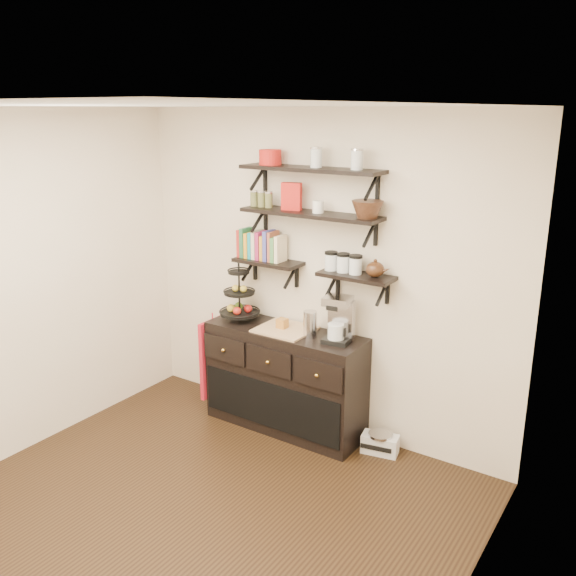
{
  "coord_description": "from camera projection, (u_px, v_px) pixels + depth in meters",
  "views": [
    {
      "loc": [
        2.5,
        -2.47,
        2.68
      ],
      "look_at": [
        0.1,
        1.15,
        1.4
      ],
      "focal_mm": 38.0,
      "sensor_mm": 36.0,
      "label": 1
    }
  ],
  "objects": [
    {
      "name": "candle",
      "position": [
        282.0,
        323.0,
        5.11
      ],
      "size": [
        0.08,
        0.08,
        0.08
      ],
      "primitive_type": "cube",
      "color": "#A76926",
      "rests_on": "sideboard"
    },
    {
      "name": "coffee_maker",
      "position": [
        339.0,
        320.0,
        4.81
      ],
      "size": [
        0.23,
        0.23,
        0.38
      ],
      "rotation": [
        0.0,
        0.0,
        0.15
      ],
      "color": "black",
      "rests_on": "sideboard"
    },
    {
      "name": "right_wall",
      "position": [
        452.0,
        416.0,
        2.75
      ],
      "size": [
        0.02,
        3.5,
        2.7
      ],
      "primitive_type": "cube",
      "color": "white",
      "rests_on": "ground"
    },
    {
      "name": "shelf_low_left",
      "position": [
        269.0,
        262.0,
        5.18
      ],
      "size": [
        0.6,
        0.25,
        0.23
      ],
      "color": "black",
      "rests_on": "back_wall"
    },
    {
      "name": "red_pot",
      "position": [
        270.0,
        157.0,
        4.9
      ],
      "size": [
        0.18,
        0.18,
        0.12
      ],
      "primitive_type": "cylinder",
      "color": "red",
      "rests_on": "shelf_top"
    },
    {
      "name": "radio",
      "position": [
        380.0,
        443.0,
        4.93
      ],
      "size": [
        0.31,
        0.23,
        0.18
      ],
      "rotation": [
        0.0,
        0.0,
        0.2
      ],
      "color": "silver",
      "rests_on": "floor"
    },
    {
      "name": "cookbooks",
      "position": [
        262.0,
        246.0,
        5.18
      ],
      "size": [
        0.4,
        0.15,
        0.26
      ],
      "color": "#A9251F",
      "rests_on": "shelf_low_left"
    },
    {
      "name": "floor",
      "position": [
        180.0,
        528.0,
        4.06
      ],
      "size": [
        3.5,
        3.5,
        0.0
      ],
      "primitive_type": "plane",
      "color": "black",
      "rests_on": "ground"
    },
    {
      "name": "ceiling",
      "position": [
        156.0,
        106.0,
        3.3
      ],
      "size": [
        3.5,
        3.5,
        0.02
      ],
      "primitive_type": "cube",
      "color": "white",
      "rests_on": "back_wall"
    },
    {
      "name": "shelf_top",
      "position": [
        311.0,
        170.0,
        4.72
      ],
      "size": [
        1.2,
        0.27,
        0.23
      ],
      "color": "black",
      "rests_on": "back_wall"
    },
    {
      "name": "ramekins",
      "position": [
        318.0,
        207.0,
        4.76
      ],
      "size": [
        0.09,
        0.09,
        0.1
      ],
      "primitive_type": "cylinder",
      "color": "white",
      "rests_on": "shelf_mid"
    },
    {
      "name": "walnut_bowl",
      "position": [
        367.0,
        209.0,
        4.53
      ],
      "size": [
        0.24,
        0.24,
        0.13
      ],
      "primitive_type": null,
      "color": "black",
      "rests_on": "shelf_mid"
    },
    {
      "name": "thermal_carafe",
      "position": [
        310.0,
        324.0,
        4.92
      ],
      "size": [
        0.11,
        0.11,
        0.22
      ],
      "primitive_type": "cylinder",
      "color": "silver",
      "rests_on": "sideboard"
    },
    {
      "name": "left_wall",
      "position": [
        1.0,
        292.0,
        4.61
      ],
      "size": [
        0.02,
        3.5,
        2.7
      ],
      "primitive_type": "cube",
      "color": "white",
      "rests_on": "ground"
    },
    {
      "name": "fruit_stand",
      "position": [
        240.0,
        300.0,
        5.31
      ],
      "size": [
        0.35,
        0.35,
        0.52
      ],
      "rotation": [
        0.0,
        0.0,
        0.18
      ],
      "color": "black",
      "rests_on": "sideboard"
    },
    {
      "name": "shelf_low_right",
      "position": [
        357.0,
        277.0,
        4.74
      ],
      "size": [
        0.6,
        0.25,
        0.23
      ],
      "color": "black",
      "rests_on": "back_wall"
    },
    {
      "name": "back_wall",
      "position": [
        318.0,
        275.0,
        5.08
      ],
      "size": [
        3.5,
        0.02,
        2.7
      ],
      "primitive_type": "cube",
      "color": "white",
      "rests_on": "ground"
    },
    {
      "name": "teapot",
      "position": [
        375.0,
        268.0,
        4.63
      ],
      "size": [
        0.2,
        0.15,
        0.14
      ],
      "primitive_type": null,
      "rotation": [
        0.0,
        0.0,
        -0.05
      ],
      "color": "#392011",
      "rests_on": "shelf_low_right"
    },
    {
      "name": "glass_canisters",
      "position": [
        343.0,
        264.0,
        4.78
      ],
      "size": [
        0.32,
        0.1,
        0.13
      ],
      "color": "silver",
      "rests_on": "shelf_low_right"
    },
    {
      "name": "apron",
      "position": [
        212.0,
        358.0,
        5.52
      ],
      "size": [
        0.04,
        0.31,
        0.72
      ],
      "primitive_type": "cube",
      "color": "#B0121A",
      "rests_on": "sideboard"
    },
    {
      "name": "recipe_box",
      "position": [
        292.0,
        196.0,
        4.88
      ],
      "size": [
        0.17,
        0.1,
        0.22
      ],
      "primitive_type": "cube",
      "rotation": [
        0.0,
        0.0,
        0.26
      ],
      "color": "red",
      "rests_on": "shelf_mid"
    },
    {
      "name": "sideboard",
      "position": [
        285.0,
        379.0,
        5.24
      ],
      "size": [
        1.4,
        0.5,
        0.92
      ],
      "color": "black",
      "rests_on": "floor"
    },
    {
      "name": "shelf_mid",
      "position": [
        310.0,
        214.0,
        4.82
      ],
      "size": [
        1.2,
        0.27,
        0.23
      ],
      "color": "black",
      "rests_on": "back_wall"
    }
  ]
}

